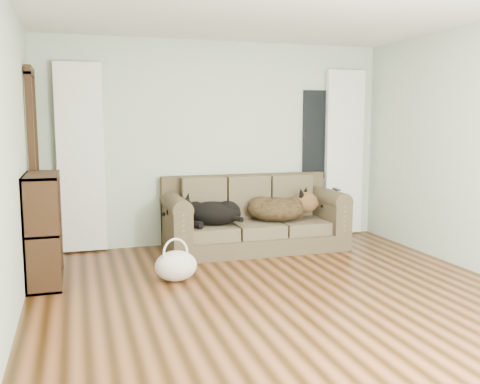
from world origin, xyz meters
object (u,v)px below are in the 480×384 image
object	(u,v)px
tote_bag	(176,265)
dog_black_lab	(210,214)
sofa	(255,213)
dog_shepherd	(279,210)
bookshelf	(44,233)

from	to	relation	value
tote_bag	dog_black_lab	bearing A→B (deg)	59.30
sofa	dog_shepherd	size ratio (longest dim) A/B	2.94
dog_black_lab	dog_shepherd	xyz separation A→B (m)	(0.89, -0.01, 0.01)
dog_black_lab	bookshelf	bearing A→B (deg)	-133.68
bookshelf	dog_shepherd	bearing A→B (deg)	18.07
bookshelf	dog_black_lab	bearing A→B (deg)	24.44
dog_shepherd	bookshelf	world-z (taller)	bookshelf
dog_black_lab	tote_bag	distance (m)	1.23
tote_bag	sofa	bearing A→B (deg)	41.49
dog_shepherd	tote_bag	world-z (taller)	dog_shepherd
tote_bag	bookshelf	bearing A→B (deg)	164.36
sofa	tote_bag	distance (m)	1.61
dog_shepherd	tote_bag	xyz separation A→B (m)	(-1.49, -1.00, -0.33)
dog_shepherd	tote_bag	bearing A→B (deg)	60.72
sofa	bookshelf	world-z (taller)	bookshelf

